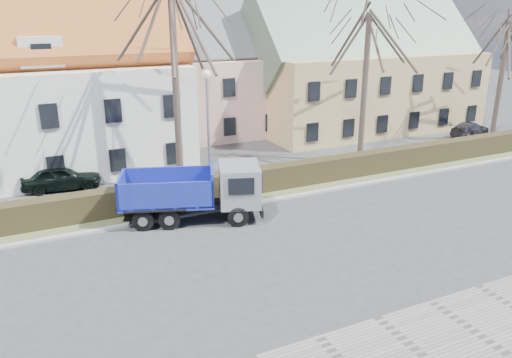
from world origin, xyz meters
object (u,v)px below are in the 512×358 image
cart_frame (137,216)px  parked_car_b (470,129)px  streetlight (208,133)px  parked_car_a (61,177)px  dump_truck (186,193)px

cart_frame → parked_car_b: parked_car_b is taller
cart_frame → parked_car_b: (26.90, 5.48, 0.21)m
streetlight → parked_car_a: bearing=150.0°
streetlight → cart_frame: 5.75m
streetlight → cart_frame: bearing=-153.5°
parked_car_b → streetlight: bearing=84.1°
parked_car_a → parked_car_b: parked_car_a is taller
parked_car_a → parked_car_b: size_ratio=1.07×
dump_truck → cart_frame: size_ratio=8.84×
streetlight → parked_car_b: size_ratio=1.73×
parked_car_a → cart_frame: bearing=-149.7°
dump_truck → streetlight: 4.05m
dump_truck → cart_frame: (-2.24, 0.61, -1.00)m
dump_truck → streetlight: (2.17, 2.81, 1.95)m
streetlight → parked_car_a: size_ratio=1.62×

